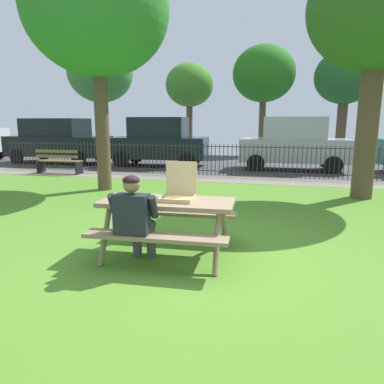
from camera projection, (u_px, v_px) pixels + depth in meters
name	position (u px, v px, depth m)	size (l,w,h in m)	color
ground	(214.00, 223.00, 6.55)	(28.00, 11.30, 0.02)	#518828
cobblestone_walkway	(242.00, 180.00, 11.27)	(28.00, 1.40, 0.01)	gray
street_asphalt	(252.00, 164.00, 15.40)	(28.00, 7.27, 0.01)	#424247
picnic_table_foreground	(168.00, 212.00, 4.88)	(1.86, 1.56, 0.79)	#8C7255
pizza_box_open	(179.00, 192.00, 4.90)	(0.46, 0.47, 0.50)	tan
adult_at_table	(135.00, 217.00, 4.44)	(0.62, 0.60, 1.19)	#454545
iron_fence_streetside	(245.00, 160.00, 11.83)	(18.40, 0.03, 1.07)	#2D2823
park_bench_left	(59.00, 162.00, 12.55)	(1.61, 0.48, 0.85)	brown
tree_near_table	(97.00, 10.00, 8.82)	(3.62, 3.62, 6.17)	brown
tree_by_fence	(378.00, 10.00, 7.83)	(3.08, 3.08, 5.68)	brown
parked_car_left	(58.00, 140.00, 15.65)	(4.42, 1.95, 1.94)	black
parked_car_center	(159.00, 141.00, 14.55)	(3.99, 2.01, 1.98)	black
parked_car_right	(294.00, 143.00, 13.32)	(3.90, 1.83, 1.98)	#B5B4BC
far_tree_left	(100.00, 73.00, 21.74)	(3.94, 3.94, 6.50)	brown
far_tree_midleft	(189.00, 86.00, 20.60)	(2.75, 2.75, 5.12)	brown
far_tree_center	(264.00, 74.00, 19.52)	(3.41, 3.41, 5.91)	brown
far_tree_midright	(345.00, 78.00, 18.60)	(3.13, 3.13, 5.52)	brown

